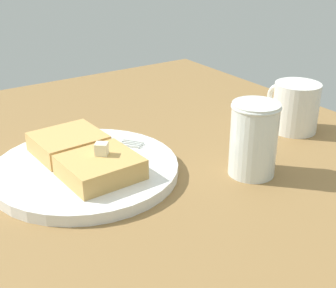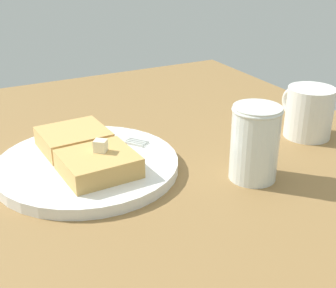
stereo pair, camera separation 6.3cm
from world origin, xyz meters
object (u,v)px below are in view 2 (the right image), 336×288
plate (86,164)px  coffee_mug (308,112)px  syrup_jar (254,146)px  fork (107,136)px

plate → coffee_mug: (-5.09, -36.08, 3.24)cm
plate → syrup_jar: (-12.77, -19.39, 3.89)cm
plate → coffee_mug: size_ratio=2.49×
coffee_mug → fork: bearing=70.1°
fork → coffee_mug: bearing=-109.9°
coffee_mug → syrup_jar: bearing=114.7°
fork → coffee_mug: 32.76cm
plate → syrup_jar: 23.54cm
syrup_jar → coffee_mug: 18.38cm
syrup_jar → coffee_mug: (7.68, -16.69, -0.65)cm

